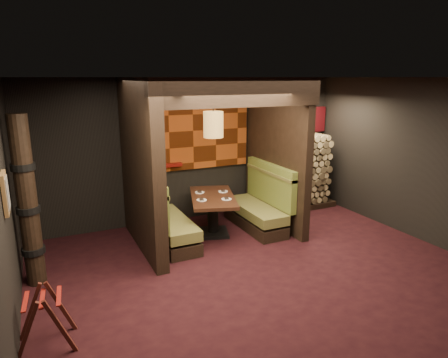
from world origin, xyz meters
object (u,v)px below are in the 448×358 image
booth_bench_right (260,207)px  firewood_stack (297,172)px  booth_bench_left (166,222)px  dining_table (213,208)px  totem_column (28,203)px  luggage_rack (45,317)px  pendant_lamp (213,124)px

booth_bench_right → firewood_stack: firewood_stack is taller
booth_bench_left → dining_table: booth_bench_left is taller
booth_bench_right → totem_column: totem_column is taller
firewood_stack → booth_bench_right: bearing=-152.7°
booth_bench_left → booth_bench_right: bearing=0.0°
booth_bench_left → luggage_rack: booth_bench_left is taller
booth_bench_right → pendant_lamp: pendant_lamp is taller
booth_bench_left → firewood_stack: 3.35m
dining_table → firewood_stack: 2.44m
luggage_rack → pendant_lamp: bearing=35.6°
booth_bench_left → dining_table: (0.91, 0.03, 0.11)m
booth_bench_right → luggage_rack: (-3.90, -2.11, -0.05)m
dining_table → luggage_rack: 3.63m
booth_bench_right → pendant_lamp: 1.92m
booth_bench_right → luggage_rack: bearing=-151.6°
pendant_lamp → totem_column: size_ratio=0.43×
booth_bench_right → totem_column: (-3.98, -0.55, 0.79)m
luggage_rack → dining_table: bearing=36.2°
dining_table → pendant_lamp: bearing=-90.0°
booth_bench_left → pendant_lamp: 1.89m
dining_table → luggage_rack: size_ratio=2.27×
pendant_lamp → luggage_rack: bearing=-144.4°
luggage_rack → booth_bench_left: bearing=46.4°
dining_table → pendant_lamp: 1.54m
booth_bench_left → firewood_stack: firewood_stack is taller
totem_column → firewood_stack: (5.33, 1.25, -0.37)m
luggage_rack → firewood_stack: bearing=28.1°
booth_bench_right → luggage_rack: booth_bench_right is taller
luggage_rack → totem_column: size_ratio=0.29×
dining_table → totem_column: (-3.00, -0.58, 0.67)m
booth_bench_right → luggage_rack: 4.44m
booth_bench_right → firewood_stack: size_ratio=0.92×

